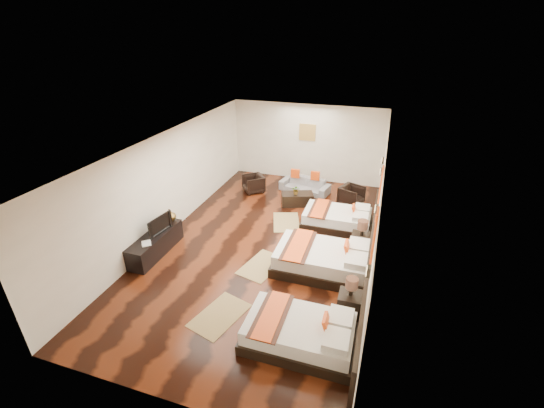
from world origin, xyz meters
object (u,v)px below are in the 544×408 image
(figurine, at_px, (170,215))
(bed_far, at_px, (338,218))
(bed_mid, at_px, (324,260))
(tv_console, at_px, (156,244))
(coffee_table, at_px, (297,199))
(armchair_left, at_px, (253,184))
(sofa, at_px, (305,185))
(table_plant, at_px, (296,190))
(bed_near, at_px, (301,332))
(nightstand_b, at_px, (361,242))
(book, at_px, (142,244))
(armchair_right, at_px, (351,196))
(tv, at_px, (158,224))
(nightstand_a, at_px, (350,302))

(figurine, bearing_deg, bed_far, 26.00)
(bed_mid, bearing_deg, figurine, 177.89)
(tv_console, height_order, coffee_table, tv_console)
(figurine, bearing_deg, armchair_left, 73.81)
(sofa, bearing_deg, table_plant, -79.92)
(bed_near, relative_size, sofa, 1.17)
(nightstand_b, distance_m, book, 5.37)
(bed_far, height_order, table_plant, bed_far)
(armchair_right, bearing_deg, tv_console, 156.91)
(nightstand_b, bearing_deg, tv, -163.68)
(nightstand_b, relative_size, armchair_right, 1.36)
(armchair_left, height_order, coffee_table, armchair_left)
(tv, bearing_deg, armchair_right, -37.79)
(tv_console, distance_m, sofa, 5.57)
(nightstand_b, height_order, tv, tv)
(armchair_left, bearing_deg, bed_near, -12.71)
(tv_console, bearing_deg, bed_mid, 8.01)
(nightstand_a, height_order, armchair_left, nightstand_a)
(book, bearing_deg, armchair_right, 47.74)
(tv, height_order, table_plant, tv)
(bed_mid, bearing_deg, sofa, 108.91)
(figurine, bearing_deg, table_plant, 47.74)
(armchair_right, xyz_separation_m, coffee_table, (-1.66, -0.54, -0.12))
(figurine, height_order, coffee_table, figurine)
(bed_near, height_order, tv, tv)
(nightstand_a, relative_size, book, 3.16)
(table_plant, bearing_deg, sofa, 88.36)
(book, relative_size, coffee_table, 0.28)
(tv, relative_size, armchair_left, 1.21)
(sofa, bearing_deg, armchair_right, -5.21)
(tv_console, bearing_deg, armchair_left, 76.49)
(coffee_table, bearing_deg, tv, -126.40)
(tv_console, xyz_separation_m, table_plant, (2.71, 3.73, 0.27))
(nightstand_a, bearing_deg, tv, 170.17)
(coffee_table, bearing_deg, book, -122.53)
(bed_near, height_order, armchair_right, bed_near)
(nightstand_b, xyz_separation_m, tv_console, (-4.95, -1.58, -0.06))
(bed_mid, bearing_deg, book, -165.37)
(book, height_order, table_plant, table_plant)
(armchair_left, bearing_deg, figurine, -56.53)
(nightstand_a, bearing_deg, armchair_right, 96.15)
(nightstand_b, bearing_deg, bed_far, 121.69)
(nightstand_a, relative_size, armchair_left, 1.34)
(book, relative_size, armchair_right, 0.41)
(bed_near, bearing_deg, bed_mid, 89.92)
(nightstand_b, height_order, armchair_right, nightstand_b)
(tv_console, distance_m, tv, 0.53)
(nightstand_b, bearing_deg, nightstand_a, -90.00)
(bed_near, xyz_separation_m, coffee_table, (-1.45, 5.52, -0.06))
(nightstand_a, relative_size, table_plant, 3.09)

